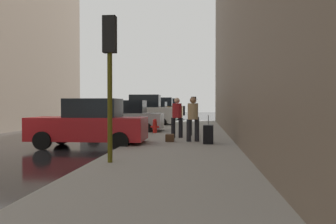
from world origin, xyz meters
The scene contains 15 objects.
ground_plane centered at (0.00, 0.00, 0.00)m, with size 120.00×120.00×0.00m, color black.
sidewalk centered at (6.00, 0.00, 0.07)m, with size 4.00×40.00×0.15m, color gray.
parked_red_hatchback centered at (2.65, 0.94, 0.85)m, with size 4.20×2.06×1.79m.
parked_silver_sedan centered at (2.65, 7.26, 0.85)m, with size 4.20×2.07×1.79m.
parked_white_van centered at (2.65, 13.80, 1.03)m, with size 4.61×2.08×2.25m.
parked_dark_green_sedan centered at (2.65, 19.66, 0.85)m, with size 4.27×2.19×1.79m.
parked_bronze_suv centered at (2.65, 25.37, 1.03)m, with size 4.61×2.07×2.25m.
parked_black_suv centered at (2.65, 31.36, 1.03)m, with size 4.65×2.17×2.25m.
fire_hydrant centered at (4.45, 6.00, 0.50)m, with size 0.42×0.22×0.70m.
traffic_light centered at (4.50, -3.47, 2.76)m, with size 0.32×0.32×3.60m.
pedestrian_in_tan_coat centered at (6.43, 1.86, 1.10)m, with size 0.53×0.49×1.71m.
pedestrian_with_beanie centered at (6.41, 4.55, 1.14)m, with size 0.51×0.42×1.78m.
pedestrian_in_red_jacket centered at (5.72, 3.43, 1.10)m, with size 0.52×0.44×1.71m.
rolling_suitcase centered at (7.01, 1.14, 0.49)m, with size 0.39×0.58×1.04m.
duffel_bag centered at (5.55, 1.81, 0.29)m, with size 0.32×0.44×0.28m.
Camera 1 is at (6.73, -12.53, 1.59)m, focal length 40.00 mm.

